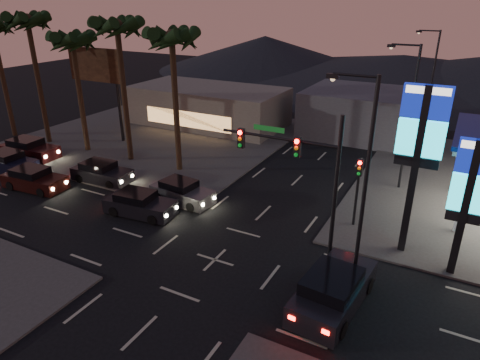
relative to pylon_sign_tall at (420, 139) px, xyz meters
The scene contains 25 objects.
ground 11.97m from the pylon_sign_tall, 147.09° to the right, with size 140.00×140.00×0.00m, color black.
corner_lot_nw 27.40m from the pylon_sign_tall, 156.80° to the left, with size 24.00×24.00×0.12m, color #47443F.
pylon_sign_tall is the anchor object (origin of this frame).
pylon_sign_short 3.20m from the pylon_sign_tall, 21.80° to the right, with size 1.60×0.35×7.00m.
traffic_signal_mast 6.02m from the pylon_sign_tall, 143.48° to the right, with size 6.10×0.39×8.00m.
pedestal_signal 4.82m from the pylon_sign_tall, 153.73° to the left, with size 0.32×0.39×4.30m.
streetlight_near 4.86m from the pylon_sign_tall, 110.76° to the right, with size 2.14×0.25×10.00m.
streetlight_mid 8.70m from the pylon_sign_tall, 101.35° to the left, with size 2.14×0.25×10.00m.
streetlight_far 22.57m from the pylon_sign_tall, 94.34° to the left, with size 2.14×0.25×10.00m.
palm_a 18.21m from the pylon_sign_tall, 167.12° to the left, with size 4.41×4.41×10.86m.
palm_b 23.13m from the pylon_sign_tall, 169.92° to the left, with size 4.41×4.41×11.46m.
palm_c 27.90m from the pylon_sign_tall, behind, with size 4.41×4.41×10.26m.
palm_d 32.96m from the pylon_sign_tall, behind, with size 4.41×4.41×11.66m.
billboard 29.95m from the pylon_sign_tall, 165.50° to the left, with size 6.00×0.30×8.50m.
building_far_west 28.25m from the pylon_sign_tall, 143.75° to the left, with size 16.00×8.00×4.00m, color #726B5B.
building_far_mid 21.91m from the pylon_sign_tall, 107.59° to the left, with size 12.00×9.00×4.40m, color #4C4C51.
hill_left 64.06m from the pylon_sign_tall, 121.58° to the left, with size 40.00×40.00×6.00m, color black.
hill_center 55.33m from the pylon_sign_tall, 98.86° to the left, with size 60.00×60.00×4.00m, color black.
car_lane_a_front 16.71m from the pylon_sign_tall, 167.89° to the right, with size 4.73×2.31×1.50m.
car_lane_a_mid 25.55m from the pylon_sign_tall, behind, with size 4.86×2.32×1.54m.
car_lane_a_rear 29.92m from the pylon_sign_tall, behind, with size 4.87×2.08×1.58m.
car_lane_b_front 15.19m from the pylon_sign_tall, behind, with size 4.63×2.28×1.47m.
car_lane_b_mid 22.07m from the pylon_sign_tall, behind, with size 4.73×2.16×1.51m.
car_lane_b_rear 30.98m from the pylon_sign_tall, behind, with size 5.27×2.49×1.68m.
suv_station 8.54m from the pylon_sign_tall, 108.07° to the right, with size 2.72×5.54×1.79m.
Camera 1 is at (10.07, -16.15, 12.73)m, focal length 32.00 mm.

